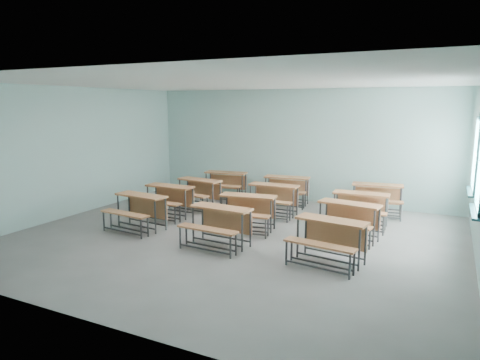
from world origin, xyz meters
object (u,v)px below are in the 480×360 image
at_px(desk_unit_r1c2, 347,216).
at_px(desk_unit_r2c2, 360,205).
at_px(desk_unit_r3c1, 286,186).
at_px(desk_unit_r0c0, 138,207).
at_px(desk_unit_r3c2, 377,195).
at_px(desk_unit_r2c0, 197,189).
at_px(desk_unit_r1c1, 247,207).
at_px(desk_unit_r0c1, 218,221).
at_px(desk_unit_r1c0, 167,196).
at_px(desk_unit_r2c1, 272,195).
at_px(desk_unit_r0c2, 329,235).
at_px(desk_unit_r3c0, 225,181).

relative_size(desk_unit_r1c2, desk_unit_r2c2, 1.05).
height_order(desk_unit_r1c2, desk_unit_r3c1, same).
bearing_deg(desk_unit_r0c0, desk_unit_r3c2, 44.69).
bearing_deg(desk_unit_r1c2, desk_unit_r2c0, 174.26).
bearing_deg(desk_unit_r2c2, desk_unit_r0c0, -154.06).
distance_m(desk_unit_r3c1, desk_unit_r3c2, 2.45).
bearing_deg(desk_unit_r3c1, desk_unit_r1c1, -95.19).
xyz_separation_m(desk_unit_r0c1, desk_unit_r1c0, (-2.22, 1.40, 0.00)).
bearing_deg(desk_unit_r2c0, desk_unit_r2c1, 12.59).
relative_size(desk_unit_r0c0, desk_unit_r1c2, 0.98).
xyz_separation_m(desk_unit_r0c2, desk_unit_r2c1, (-2.12, 2.63, 0.00)).
xyz_separation_m(desk_unit_r1c0, desk_unit_r1c2, (4.41, 0.06, 0.00)).
relative_size(desk_unit_r2c0, desk_unit_r3c0, 1.00).
bearing_deg(desk_unit_r0c1, desk_unit_r0c0, 178.03).
xyz_separation_m(desk_unit_r2c0, desk_unit_r3c0, (0.07, 1.43, 0.00)).
bearing_deg(desk_unit_r1c0, desk_unit_r1c1, -3.30).
bearing_deg(desk_unit_r1c0, desk_unit_r0c2, -16.25).
bearing_deg(desk_unit_r0c1, desk_unit_r2c1, 92.43).
relative_size(desk_unit_r3c0, desk_unit_r3c1, 1.01).
bearing_deg(desk_unit_r3c1, desk_unit_r2c0, -150.68).
height_order(desk_unit_r0c2, desk_unit_r3c1, same).
relative_size(desk_unit_r0c1, desk_unit_r3c0, 0.96).
relative_size(desk_unit_r1c1, desk_unit_r2c0, 1.00).
bearing_deg(desk_unit_r3c0, desk_unit_r1c0, -103.44).
bearing_deg(desk_unit_r0c0, desk_unit_r3c0, 92.89).
distance_m(desk_unit_r3c0, desk_unit_r3c1, 1.93).
xyz_separation_m(desk_unit_r0c0, desk_unit_r3c0, (0.20, 3.71, 0.00)).
relative_size(desk_unit_r0c2, desk_unit_r1c2, 1.00).
relative_size(desk_unit_r1c1, desk_unit_r3c2, 1.00).
xyz_separation_m(desk_unit_r0c0, desk_unit_r2c0, (0.13, 2.28, 0.00)).
relative_size(desk_unit_r1c0, desk_unit_r3c2, 0.94).
distance_m(desk_unit_r0c2, desk_unit_r1c2, 1.43).
relative_size(desk_unit_r0c0, desk_unit_r2c0, 0.98).
bearing_deg(desk_unit_r3c1, desk_unit_r1c2, -54.64).
xyz_separation_m(desk_unit_r1c1, desk_unit_r2c1, (0.03, 1.44, 0.00)).
relative_size(desk_unit_r1c1, desk_unit_r2c2, 1.05).
relative_size(desk_unit_r0c2, desk_unit_r3c2, 1.01).
xyz_separation_m(desk_unit_r0c1, desk_unit_r2c2, (2.23, 2.60, 0.00)).
relative_size(desk_unit_r1c1, desk_unit_r2c1, 1.07).
distance_m(desk_unit_r1c0, desk_unit_r3c0, 2.54).
xyz_separation_m(desk_unit_r0c0, desk_unit_r3c1, (2.13, 3.73, 0.00)).
xyz_separation_m(desk_unit_r0c1, desk_unit_r0c2, (2.18, 0.04, 0.00)).
distance_m(desk_unit_r0c0, desk_unit_r3c1, 4.29).
distance_m(desk_unit_r0c1, desk_unit_r2c2, 3.43).
bearing_deg(desk_unit_r0c0, desk_unit_r1c2, 21.96).
bearing_deg(desk_unit_r0c2, desk_unit_r3c1, 127.56).
relative_size(desk_unit_r1c0, desk_unit_r1c1, 0.93).
distance_m(desk_unit_r1c2, desk_unit_r2c2, 1.14).
bearing_deg(desk_unit_r0c0, desk_unit_r0c1, 0.28).
height_order(desk_unit_r2c0, desk_unit_r2c1, same).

